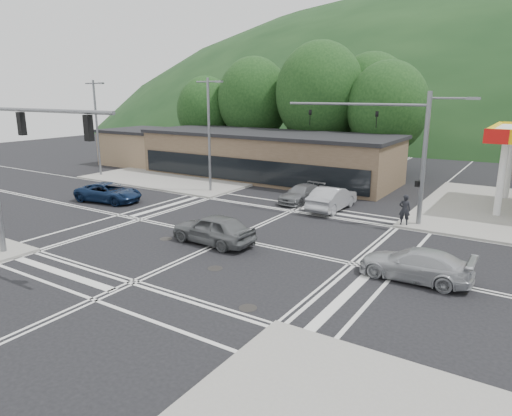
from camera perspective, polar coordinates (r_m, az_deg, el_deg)
The scene contains 21 objects.
ground at distance 25.55m, azimuth -3.20°, elevation -3.82°, with size 120.00×120.00×0.00m, color black.
sidewalk_nw at distance 46.03m, azimuth -7.44°, elevation 4.37°, with size 16.00×16.00×0.15m, color gray.
commercial_row at distance 43.29m, azimuth 1.37°, elevation 6.43°, with size 24.00×8.00×4.00m, color brown.
commercial_nw at distance 53.34m, azimuth -13.60°, elevation 7.32°, with size 8.00×7.00×3.60m, color #846B4F.
hill_north at distance 110.84m, azimuth 25.52°, elevation 8.85°, with size 252.00×126.00×140.00m, color #173417.
tree_n_a at distance 52.00m, azimuth -0.28°, elevation 13.45°, with size 8.00×8.00×11.75m.
tree_n_b at distance 48.11m, azimuth 7.99°, elevation 14.02°, with size 9.00×9.00×12.98m.
tree_n_c at distance 45.63m, azimuth 16.10°, elevation 11.96°, with size 7.60×7.60×10.87m.
tree_n_d at distance 54.75m, azimuth -6.26°, elevation 12.05°, with size 6.80×6.80×9.76m.
tree_n_e at distance 50.34m, azimuth 14.18°, elevation 13.00°, with size 8.40×8.40×11.98m.
streetlight_nw at distance 36.67m, azimuth -5.82°, elevation 9.73°, with size 2.50×0.25×9.00m.
streetlight_w at distance 46.26m, azimuth -19.26°, elevation 9.96°, with size 2.50×0.25×9.00m.
signal_mast_ne at distance 28.92m, azimuth 18.00°, elevation 7.93°, with size 11.65×0.30×8.00m.
signal_mast_sw at distance 23.79m, azimuth -28.32°, elevation 5.79°, with size 9.14×0.28×8.00m.
car_blue_west at distance 35.55m, azimuth -17.93°, elevation 1.87°, with size 2.34×5.07×1.41m, color #0E1F3F.
car_grey_center at distance 24.56m, azimuth -5.36°, elevation -2.62°, with size 1.92×4.78×1.63m, color #5B5E5F.
car_silver_east at distance 21.07m, azimuth 19.27°, elevation -6.66°, with size 1.94×4.77×1.38m, color #A7AAAE.
car_queue_a at distance 31.90m, azimuth 9.49°, elevation 1.21°, with size 1.73×4.95×1.63m, color #9FA1A6.
car_queue_b at distance 39.35m, azimuth 14.76°, elevation 3.31°, with size 1.77×4.40×1.50m, color white.
car_northbound at distance 33.88m, azimuth 5.71°, elevation 1.80°, with size 1.78×4.38×1.27m, color slate.
pedestrian at distance 28.80m, azimuth 18.09°, elevation -0.19°, with size 0.68×0.45×1.87m, color black.
Camera 1 is at (14.28, -19.63, 7.96)m, focal length 32.00 mm.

